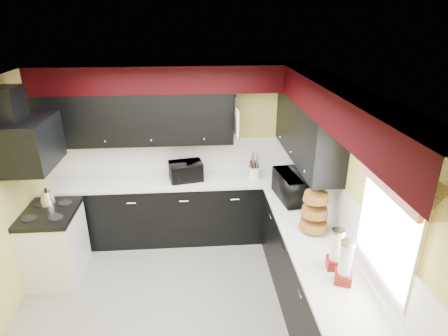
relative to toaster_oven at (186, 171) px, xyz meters
name	(u,v)px	position (x,y,z in m)	size (l,w,h in m)	color
ground	(175,309)	(-0.14, -1.49, -1.07)	(3.60, 3.60, 0.00)	gray
wall_back	(176,152)	(-0.14, 0.31, 0.18)	(3.60, 0.06, 2.50)	#E0C666
wall_right	(343,206)	(1.66, -1.49, 0.18)	(0.06, 3.60, 2.50)	#E0C666
ceiling	(161,89)	(-0.14, -1.49, 1.43)	(3.60, 3.60, 0.06)	white
cab_back	(178,210)	(-0.14, 0.01, -0.62)	(3.60, 0.60, 0.90)	black
cab_right	(316,289)	(1.36, -1.79, -0.62)	(0.60, 3.00, 0.90)	black
counter_back	(176,181)	(-0.14, 0.01, -0.15)	(3.62, 0.64, 0.04)	white
counter_right	(321,251)	(1.36, -1.79, -0.15)	(0.64, 3.02, 0.04)	white
splash_back	(176,156)	(-0.14, 0.30, 0.12)	(3.60, 0.02, 0.50)	white
splash_right	(341,211)	(1.65, -1.49, 0.12)	(0.02, 3.60, 0.50)	white
upper_back	(136,119)	(-0.64, 0.14, 0.73)	(2.60, 0.35, 0.70)	black
upper_right	(307,131)	(1.48, -0.59, 0.73)	(0.35, 1.80, 0.70)	black
soffit_back	(172,78)	(-0.14, 0.13, 1.26)	(3.60, 0.36, 0.35)	black
soffit_right	(346,110)	(1.48, -1.67, 1.26)	(0.36, 3.24, 0.35)	black
stove	(55,245)	(-1.64, -0.74, -0.64)	(0.60, 0.75, 0.86)	white
cooktop	(49,213)	(-1.64, -0.74, -0.18)	(0.62, 0.77, 0.06)	black
hood	(29,143)	(-1.69, -0.74, 0.71)	(0.50, 0.78, 0.55)	black
hood_duct	(9,106)	(-1.82, -0.74, 1.13)	(0.24, 0.40, 0.40)	black
window	(388,227)	(1.64, -2.39, 0.48)	(0.03, 0.86, 0.96)	white
valance	(390,182)	(1.59, -2.39, 0.88)	(0.04, 0.88, 0.20)	red
pan_top	(235,103)	(0.68, 0.06, 0.93)	(0.03, 0.22, 0.40)	black
pan_mid	(236,124)	(0.68, -0.07, 0.68)	(0.03, 0.28, 0.46)	black
pan_low	(234,121)	(0.68, 0.19, 0.65)	(0.03, 0.24, 0.42)	black
cut_board	(237,123)	(0.69, -0.19, 0.73)	(0.03, 0.26, 0.35)	white
baskets	(315,211)	(1.38, -1.44, 0.11)	(0.27, 0.27, 0.50)	brown
deco_plate	(369,123)	(1.63, -1.84, 1.18)	(0.03, 0.24, 0.24)	white
toaster_oven	(186,171)	(0.00, 0.00, 0.00)	(0.45, 0.37, 0.26)	black
microwave	(295,186)	(1.38, -0.68, 0.04)	(0.61, 0.41, 0.34)	black
utensil_crock	(254,173)	(0.96, -0.04, -0.05)	(0.15, 0.15, 0.16)	white
knife_block	(254,169)	(0.96, 0.03, -0.02)	(0.10, 0.14, 0.22)	black
kettle	(47,198)	(-1.70, -0.55, -0.07)	(0.19, 0.19, 0.17)	silver
dispenser_a	(336,251)	(1.39, -2.08, 0.06)	(0.14, 0.14, 0.37)	#6F0500
dispenser_b	(345,264)	(1.39, -2.28, 0.06)	(0.14, 0.14, 0.39)	maroon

